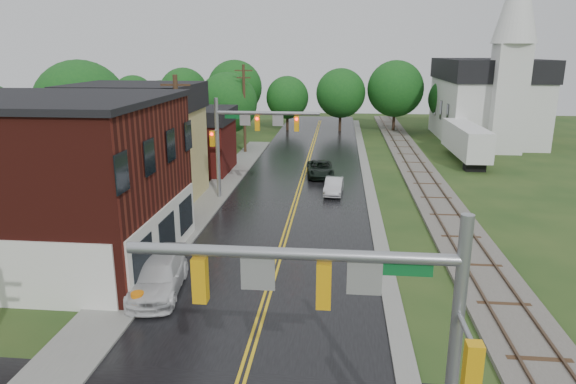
# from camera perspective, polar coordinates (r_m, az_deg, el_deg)

# --- Properties ---
(main_road) EXTENTS (10.00, 90.00, 0.02)m
(main_road) POSITION_cam_1_polar(r_m,az_deg,el_deg) (39.67, 1.27, 0.31)
(main_road) COLOR black
(main_road) RESTS_ON ground
(curb_right) EXTENTS (0.80, 70.00, 0.12)m
(curb_right) POSITION_cam_1_polar(r_m,az_deg,el_deg) (44.47, 8.74, 1.80)
(curb_right) COLOR gray
(curb_right) RESTS_ON ground
(sidewalk_left) EXTENTS (2.40, 50.00, 0.12)m
(sidewalk_left) POSITION_cam_1_polar(r_m,az_deg,el_deg) (35.95, -9.27, -1.52)
(sidewalk_left) COLOR gray
(sidewalk_left) RESTS_ON ground
(brick_building) EXTENTS (14.30, 10.30, 8.30)m
(brick_building) POSITION_cam_1_polar(r_m,az_deg,el_deg) (28.54, -27.20, 1.11)
(brick_building) COLOR #4A150F
(brick_building) RESTS_ON ground
(yellow_house) EXTENTS (8.00, 7.00, 6.40)m
(yellow_house) POSITION_cam_1_polar(r_m,az_deg,el_deg) (37.61, -16.19, 3.85)
(yellow_house) COLOR tan
(yellow_house) RESTS_ON ground
(darkred_building) EXTENTS (7.00, 6.00, 4.40)m
(darkred_building) POSITION_cam_1_polar(r_m,az_deg,el_deg) (45.82, -10.82, 4.92)
(darkred_building) COLOR #3F0F0C
(darkred_building) RESTS_ON ground
(church) EXTENTS (10.40, 18.40, 20.00)m
(church) POSITION_cam_1_polar(r_m,az_deg,el_deg) (64.37, 21.46, 10.40)
(church) COLOR silver
(church) RESTS_ON ground
(railroad) EXTENTS (3.20, 80.00, 0.30)m
(railroad) POSITION_cam_1_polar(r_m,az_deg,el_deg) (44.93, 14.61, 1.76)
(railroad) COLOR #59544C
(railroad) RESTS_ON ground
(traffic_signal_near) EXTENTS (7.34, 0.30, 7.20)m
(traffic_signal_near) POSITION_cam_1_polar(r_m,az_deg,el_deg) (11.54, 7.78, -12.76)
(traffic_signal_near) COLOR gray
(traffic_signal_near) RESTS_ON ground
(traffic_signal_far) EXTENTS (7.34, 0.43, 7.20)m
(traffic_signal_far) POSITION_cam_1_polar(r_m,az_deg,el_deg) (36.16, -4.59, 6.83)
(traffic_signal_far) COLOR gray
(traffic_signal_far) RESTS_ON ground
(utility_pole_b) EXTENTS (1.80, 0.28, 9.00)m
(utility_pole_b) POSITION_cam_1_polar(r_m,az_deg,el_deg) (32.22, -12.03, 5.01)
(utility_pole_b) COLOR #382616
(utility_pole_b) RESTS_ON ground
(utility_pole_c) EXTENTS (1.80, 0.28, 9.00)m
(utility_pole_c) POSITION_cam_1_polar(r_m,az_deg,el_deg) (53.38, -4.88, 9.35)
(utility_pole_c) COLOR #382616
(utility_pole_c) RESTS_ON ground
(tree_left_b) EXTENTS (7.60, 7.60, 9.69)m
(tree_left_b) POSITION_cam_1_polar(r_m,az_deg,el_deg) (45.39, -21.82, 8.50)
(tree_left_b) COLOR black
(tree_left_b) RESTS_ON ground
(tree_left_c) EXTENTS (6.00, 6.00, 7.65)m
(tree_left_c) POSITION_cam_1_polar(r_m,az_deg,el_deg) (51.26, -13.58, 8.49)
(tree_left_c) COLOR black
(tree_left_c) RESTS_ON ground
(tree_left_e) EXTENTS (6.40, 6.40, 8.16)m
(tree_left_e) POSITION_cam_1_polar(r_m,az_deg,el_deg) (55.62, -6.62, 9.65)
(tree_left_e) COLOR black
(tree_left_e) RESTS_ON ground
(suv_dark) EXTENTS (2.55, 4.83, 1.29)m
(suv_dark) POSITION_cam_1_polar(r_m,az_deg,el_deg) (43.60, 3.59, 2.55)
(suv_dark) COLOR black
(suv_dark) RESTS_ON ground
(sedan_silver) EXTENTS (1.51, 3.73, 1.20)m
(sedan_silver) POSITION_cam_1_polar(r_m,az_deg,el_deg) (38.35, 5.11, 0.64)
(sedan_silver) COLOR silver
(sedan_silver) RESTS_ON ground
(pickup_white) EXTENTS (2.63, 5.23, 1.46)m
(pickup_white) POSITION_cam_1_polar(r_m,az_deg,el_deg) (23.60, -14.19, -9.20)
(pickup_white) COLOR silver
(pickup_white) RESTS_ON ground
(semi_trailer) EXTENTS (2.49, 10.79, 3.49)m
(semi_trailer) POSITION_cam_1_polar(r_m,az_deg,el_deg) (52.11, 19.17, 5.49)
(semi_trailer) COLOR black
(semi_trailer) RESTS_ON ground
(construction_barrel) EXTENTS (0.67, 0.67, 0.94)m
(construction_barrel) POSITION_cam_1_polar(r_m,az_deg,el_deg) (22.19, -16.32, -11.77)
(construction_barrel) COLOR orange
(construction_barrel) RESTS_ON ground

